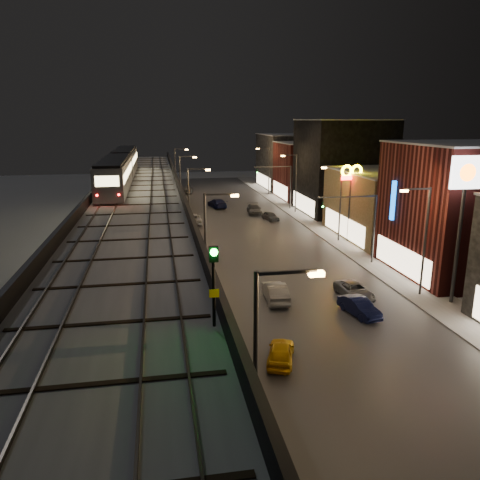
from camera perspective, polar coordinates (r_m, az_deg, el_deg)
ground at (r=24.96m, az=0.96°, el=-20.02°), size 220.00×220.00×0.00m
road_surface at (r=58.10m, az=1.68°, el=0.44°), size 17.00×120.00×0.06m
sidewalk_right at (r=60.85m, az=10.95°, el=0.86°), size 4.00×120.00×0.14m
under_viaduct_pavement at (r=56.99m, az=-11.73°, el=-0.15°), size 11.00×120.00×0.06m
elevated_viaduct at (r=52.76m, az=-12.12°, el=4.88°), size 9.00×100.00×6.30m
viaduct_trackbed at (r=52.76m, az=-12.17°, el=5.72°), size 8.40×100.00×0.32m
viaduct_parapet_streetside at (r=52.74m, az=-7.44°, el=6.43°), size 0.30×100.00×1.10m
viaduct_parapet_far at (r=53.07m, az=-16.91°, el=5.98°), size 0.30×100.00×1.10m
building_b at (r=48.00m, az=25.86°, el=3.37°), size 12.20×12.20×12.16m
building_c at (r=60.04m, az=17.96°, el=4.14°), size 12.20×15.20×8.16m
building_d at (r=74.02m, az=12.39°, el=8.69°), size 12.20×13.20×14.16m
building_e at (r=87.27m, az=8.84°, el=8.37°), size 12.20×12.20×10.16m
building_f at (r=100.52m, az=6.28°, el=9.53°), size 12.20×16.20×11.16m
streetlight_left_0 at (r=17.95m, az=2.78°, el=-15.27°), size 2.57×0.28×9.00m
streetlight_left_1 at (r=34.53m, az=-3.79°, el=-0.48°), size 2.57×0.28×9.00m
streetlight_right_1 at (r=40.10m, az=21.37°, el=0.65°), size 2.56×0.28×9.00m
streetlight_left_2 at (r=52.07m, az=-5.98°, el=4.57°), size 2.57×0.28×9.00m
streetlight_right_2 at (r=55.91m, az=11.90°, el=5.02°), size 2.56×0.28×9.00m
streetlight_left_3 at (r=69.84m, az=-7.07°, el=7.06°), size 2.57×0.28×9.00m
streetlight_right_3 at (r=72.75m, az=6.66°, el=7.37°), size 2.56×0.28×9.00m
streetlight_left_4 at (r=87.70m, az=-7.72°, el=8.54°), size 2.57×0.28×9.00m
streetlight_right_4 at (r=90.04m, az=3.38°, el=8.80°), size 2.56×0.28×9.00m
traffic_light_rig_a at (r=47.58m, az=14.84°, el=2.32°), size 6.10×0.34×7.00m
traffic_light_rig_b at (r=75.46m, az=5.34°, el=7.09°), size 6.10×0.34×7.00m
subway_train at (r=61.68m, az=-14.34°, el=8.65°), size 2.88×35.08×3.44m
rail_signal at (r=16.97m, az=-3.22°, el=-3.73°), size 0.36×0.44×3.13m
car_taxi at (r=28.76m, az=5.00°, el=-13.57°), size 2.63×4.01×1.27m
car_near_white at (r=37.65m, az=4.31°, el=-6.38°), size 1.85×4.64×1.50m
car_mid_silver at (r=65.36m, az=-5.79°, el=2.55°), size 2.36×5.04×1.39m
car_mid_dark at (r=77.14m, az=-2.80°, el=4.47°), size 3.07×5.36×1.46m
car_far_white at (r=92.65m, az=-6.38°, el=6.09°), size 2.44×4.57×1.48m
car_onc_silver at (r=36.00m, az=14.33°, el=-7.99°), size 2.15×4.12×1.29m
car_onc_dark at (r=39.28m, az=13.79°, el=-6.09°), size 2.33×4.52×1.22m
car_onc_white at (r=71.99m, az=1.74°, el=3.74°), size 2.37×5.01×1.41m
car_onc_red at (r=67.35m, az=3.73°, el=2.89°), size 2.25×3.90×1.25m
sign_mcdonalds at (r=55.72m, az=13.40°, el=7.06°), size 2.72×0.59×9.14m
sign_citgo at (r=38.73m, az=25.69°, el=5.32°), size 2.44×0.39×11.57m
sign_carwash at (r=47.03m, az=18.75°, el=3.84°), size 1.65×0.35×8.58m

